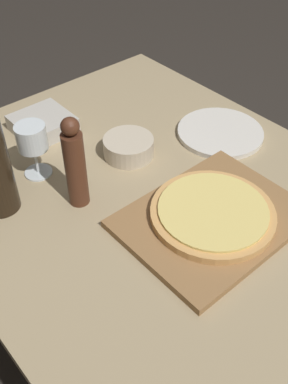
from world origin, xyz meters
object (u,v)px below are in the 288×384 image
at_px(small_bowl, 128,147).
at_px(wine_glass, 32,140).
at_px(pepper_mill, 75,164).
at_px(pizza, 213,213).

bearing_deg(small_bowl, wine_glass, 157.86).
distance_m(pepper_mill, wine_glass, 0.16).
distance_m(pizza, wine_glass, 0.46).
xyz_separation_m(pepper_mill, small_bowl, (0.20, 0.06, -0.09)).
xyz_separation_m(pizza, small_bowl, (0.02, 0.32, -0.00)).
height_order(pizza, pepper_mill, pepper_mill).
height_order(pizza, wine_glass, wine_glass).
relative_size(pizza, wine_glass, 1.95).
relative_size(pizza, pepper_mill, 1.21).
xyz_separation_m(pepper_mill, wine_glass, (-0.02, 0.15, -0.01)).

